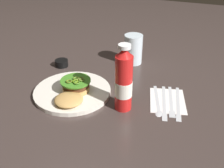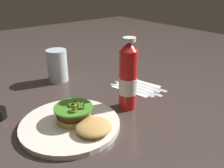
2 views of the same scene
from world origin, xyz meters
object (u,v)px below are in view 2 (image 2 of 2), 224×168
at_px(burger_sandwich, 81,118).
at_px(water_glass, 57,66).
at_px(napkin, 136,86).
at_px(spoon_utensil, 138,91).
at_px(dinner_plate, 70,124).
at_px(fork_utensil, 142,86).
at_px(ketchup_bottle, 128,78).
at_px(butter_knife, 146,84).
at_px(steak_knife, 140,89).

bearing_deg(burger_sandwich, water_glass, 162.31).
height_order(water_glass, napkin, water_glass).
xyz_separation_m(water_glass, spoon_utensil, (0.30, 0.19, -0.06)).
bearing_deg(burger_sandwich, dinner_plate, -142.92).
relative_size(burger_sandwich, napkin, 1.17).
xyz_separation_m(spoon_utensil, fork_utensil, (-0.02, 0.04, -0.00)).
xyz_separation_m(ketchup_bottle, spoon_utensil, (-0.06, 0.11, -0.10)).
height_order(burger_sandwich, ketchup_bottle, ketchup_bottle).
xyz_separation_m(dinner_plate, butter_knife, (-0.06, 0.40, -0.00)).
distance_m(burger_sandwich, water_glass, 0.39).
height_order(ketchup_bottle, napkin, ketchup_bottle).
xyz_separation_m(burger_sandwich, napkin, (-0.11, 0.33, -0.03)).
distance_m(water_glass, fork_utensil, 0.37).
height_order(napkin, spoon_utensil, spoon_utensil).
xyz_separation_m(ketchup_bottle, steak_knife, (-0.07, 0.13, -0.10)).
bearing_deg(burger_sandwich, steak_knife, 103.65).
distance_m(dinner_plate, burger_sandwich, 0.04).
bearing_deg(steak_knife, butter_knife, 104.62).
xyz_separation_m(napkin, butter_knife, (0.02, 0.04, 0.00)).
bearing_deg(butter_knife, steak_knife, -75.38).
bearing_deg(steak_knife, dinner_plate, -81.55).
bearing_deg(spoon_utensil, fork_utensil, 116.83).
distance_m(dinner_plate, water_glass, 0.37).
bearing_deg(fork_utensil, napkin, -133.39).
relative_size(fork_utensil, butter_knife, 0.92).
bearing_deg(ketchup_bottle, butter_knife, 114.42).
bearing_deg(ketchup_bottle, burger_sandwich, -87.32).
distance_m(dinner_plate, napkin, 0.36).
relative_size(dinner_plate, butter_knife, 1.38).
height_order(water_glass, fork_utensil, water_glass).
bearing_deg(water_glass, ketchup_bottle, 11.66).
bearing_deg(butter_knife, napkin, -112.32).
bearing_deg(butter_knife, burger_sandwich, -76.22).
height_order(burger_sandwich, fork_utensil, burger_sandwich).
relative_size(dinner_plate, spoon_utensil, 1.53).
bearing_deg(ketchup_bottle, spoon_utensil, 118.68).
bearing_deg(dinner_plate, ketchup_bottle, 84.98).
bearing_deg(napkin, steak_knife, -12.36).
bearing_deg(dinner_plate, butter_knife, 99.21).
distance_m(napkin, butter_knife, 0.05).
height_order(ketchup_bottle, water_glass, ketchup_bottle).
xyz_separation_m(burger_sandwich, butter_knife, (-0.09, 0.38, -0.03)).
xyz_separation_m(dinner_plate, spoon_utensil, (-0.04, 0.33, -0.00)).
bearing_deg(spoon_utensil, steak_knife, 111.66).
bearing_deg(steak_knife, fork_utensil, 121.23).
bearing_deg(spoon_utensil, napkin, 143.85).
bearing_deg(napkin, dinner_plate, -77.07).
distance_m(steak_knife, butter_knife, 0.05).
height_order(napkin, butter_knife, butter_knife).
relative_size(water_glass, butter_knife, 0.63).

